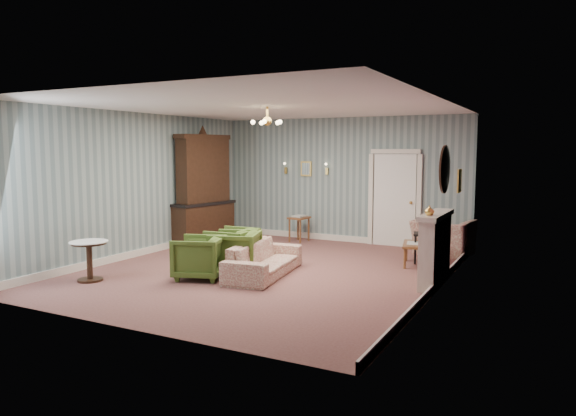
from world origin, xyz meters
The scene contains 27 objects.
floor centered at (0.00, 0.00, 0.00)m, with size 7.00×7.00×0.00m, color brown.
ceiling centered at (0.00, 0.00, 2.90)m, with size 7.00×7.00×0.00m, color white.
wall_back centered at (0.00, 3.50, 1.45)m, with size 6.00×6.00×0.00m, color slate.
wall_front centered at (0.00, -3.50, 1.45)m, with size 6.00×6.00×0.00m, color slate.
wall_left centered at (-3.00, 0.00, 1.45)m, with size 7.00×7.00×0.00m, color slate.
wall_right centered at (3.00, 0.00, 1.45)m, with size 7.00×7.00×0.00m, color slate.
wall_right_floral centered at (2.98, 0.00, 1.45)m, with size 7.00×7.00×0.00m, color #A0505B.
door centered at (1.30, 3.46, 1.08)m, with size 1.12×0.12×2.16m, color white, non-canonical shape.
olive_chair_a centered at (-0.73, -1.04, 0.40)m, with size 0.77×0.72×0.79m, color #405B20.
olive_chair_b centered at (-0.40, -0.46, 0.41)m, with size 0.80×0.75×0.83m, color #405B20.
olive_chair_c centered at (-0.72, -0.05, 0.40)m, with size 0.78×0.73×0.80m, color #405B20.
sofa_chintz centered at (0.12, -0.34, 0.38)m, with size 1.96×0.57×0.76m, color brown.
wingback_chair centered at (2.48, 2.95, 0.48)m, with size 1.11×0.72×0.97m, color brown.
dresser centered at (-2.65, 1.69, 1.32)m, with size 0.55×1.59×2.65m, color black, non-canonical shape.
fireplace centered at (2.86, 0.40, 0.58)m, with size 0.30×1.40×1.16m, color beige, non-canonical shape.
mantel_vase centered at (2.84, 0.00, 1.23)m, with size 0.15×0.15×0.15m, color gold.
oval_mirror centered at (2.96, 0.40, 1.85)m, with size 0.04×0.76×0.84m, color white, non-canonical shape.
framed_print centered at (2.97, 1.75, 1.60)m, with size 0.04×0.34×0.42m, color gold, non-canonical shape.
coffee_table centered at (2.24, 1.66, 0.21)m, with size 0.46×0.82×0.42m, color brown, non-canonical shape.
side_table_black centered at (2.34, 1.90, 0.29)m, with size 0.39×0.39×0.58m, color black, non-canonical shape.
pedestal_table centered at (-2.23, -2.01, 0.33)m, with size 0.61×0.61×0.67m, color black, non-canonical shape.
nesting_table centered at (-0.85, 3.00, 0.32)m, with size 0.38×0.49×0.64m, color brown, non-canonical shape.
gilt_mirror_back centered at (-0.90, 3.46, 1.70)m, with size 0.28×0.06×0.36m, color gold, non-canonical shape.
sconce_left centered at (-1.45, 3.44, 1.70)m, with size 0.16×0.12×0.30m, color gold, non-canonical shape.
sconce_right centered at (-0.35, 3.44, 1.70)m, with size 0.16×0.12×0.30m, color gold, non-canonical shape.
chandelier centered at (0.00, 0.00, 2.63)m, with size 0.56×0.56×0.36m, color gold, non-canonical shape.
burgundy_cushion centered at (2.43, 2.80, 0.48)m, with size 0.38×0.10×0.38m, color #5B2016.
Camera 1 is at (4.63, -8.14, 2.16)m, focal length 33.20 mm.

